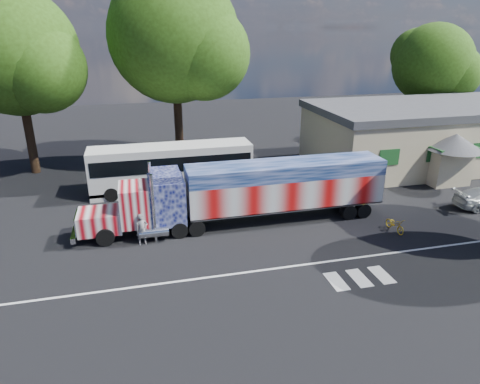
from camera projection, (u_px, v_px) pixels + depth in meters
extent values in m
plane|color=black|center=(253.00, 242.00, 24.04)|extent=(100.00, 100.00, 0.00)
cube|color=silver|center=(269.00, 269.00, 21.32)|extent=(30.00, 0.15, 0.01)
cube|color=silver|center=(336.00, 281.00, 20.32)|extent=(0.70, 1.60, 0.01)
cube|color=silver|center=(359.00, 278.00, 20.59)|extent=(0.70, 1.60, 0.01)
cube|color=silver|center=(382.00, 275.00, 20.85)|extent=(0.70, 1.60, 0.01)
cube|color=black|center=(153.00, 223.00, 24.94)|extent=(8.15, 0.91, 0.27)
cube|color=#CA797F|center=(100.00, 221.00, 24.13)|extent=(2.35, 1.99, 1.18)
cube|color=silver|center=(77.00, 223.00, 23.86)|extent=(0.11, 1.72, 1.05)
cube|color=silver|center=(75.00, 233.00, 24.03)|extent=(0.27, 2.26, 0.33)
cube|color=#CA797F|center=(135.00, 204.00, 24.28)|extent=(1.63, 2.26, 2.26)
cube|color=black|center=(120.00, 199.00, 23.97)|extent=(0.05, 1.90, 0.82)
cube|color=#464C86|center=(167.00, 200.00, 24.66)|extent=(1.99, 2.26, 2.63)
cube|color=#464C86|center=(165.00, 175.00, 24.12)|extent=(1.63, 2.17, 0.45)
cylinder|color=silver|center=(151.00, 194.00, 25.56)|extent=(0.18, 0.18, 3.98)
cylinder|color=silver|center=(154.00, 209.00, 23.39)|extent=(0.18, 0.18, 3.98)
cylinder|color=silver|center=(152.00, 215.00, 26.03)|extent=(1.63, 0.60, 0.60)
cylinder|color=silver|center=(154.00, 232.00, 23.89)|extent=(1.63, 0.60, 0.60)
cylinder|color=black|center=(105.00, 237.00, 23.50)|extent=(1.00, 0.32, 1.00)
cylinder|color=black|center=(107.00, 222.00, 25.31)|extent=(1.00, 0.32, 1.00)
cylinder|color=black|center=(179.00, 230.00, 24.47)|extent=(0.94, 0.50, 0.94)
cylinder|color=black|center=(176.00, 216.00, 26.19)|extent=(0.94, 0.50, 0.94)
cylinder|color=black|center=(197.00, 228.00, 24.69)|extent=(0.94, 0.50, 0.94)
cylinder|color=black|center=(192.00, 215.00, 26.41)|extent=(0.94, 0.50, 0.94)
cube|color=black|center=(285.00, 206.00, 26.69)|extent=(11.77, 1.00, 0.27)
cube|color=#D17373|center=(286.00, 190.00, 26.31)|extent=(12.13, 2.35, 1.81)
cube|color=#455A94|center=(286.00, 169.00, 25.83)|extent=(12.13, 2.35, 0.91)
cube|color=silver|center=(285.00, 204.00, 26.64)|extent=(12.13, 2.35, 0.11)
cube|color=silver|center=(375.00, 176.00, 27.51)|extent=(0.04, 2.26, 2.63)
cylinder|color=black|center=(348.00, 212.00, 26.84)|extent=(0.94, 0.50, 0.94)
cylinder|color=black|center=(335.00, 201.00, 28.56)|extent=(0.94, 0.50, 0.94)
cylinder|color=black|center=(363.00, 210.00, 27.06)|extent=(0.94, 0.50, 0.94)
cylinder|color=black|center=(349.00, 199.00, 28.79)|extent=(0.94, 0.50, 0.94)
cube|color=white|center=(172.00, 168.00, 31.16)|extent=(11.60, 2.51, 3.38)
cube|color=black|center=(171.00, 160.00, 30.94)|extent=(11.21, 2.57, 1.06)
cube|color=black|center=(173.00, 184.00, 31.61)|extent=(11.60, 2.51, 0.24)
cube|color=black|center=(88.00, 172.00, 29.81)|extent=(0.06, 2.22, 1.35)
cylinder|color=black|center=(111.00, 195.00, 29.53)|extent=(0.97, 0.29, 0.97)
cylinder|color=black|center=(112.00, 183.00, 31.72)|extent=(0.97, 0.29, 0.97)
cylinder|color=black|center=(214.00, 186.00, 31.15)|extent=(0.97, 0.29, 0.97)
cylinder|color=black|center=(209.00, 176.00, 33.34)|extent=(0.97, 0.29, 0.97)
cylinder|color=black|center=(226.00, 185.00, 31.35)|extent=(0.97, 0.29, 0.97)
cylinder|color=black|center=(220.00, 175.00, 33.54)|extent=(0.97, 0.29, 0.97)
cube|color=#C7B795|center=(438.00, 137.00, 37.66)|extent=(22.00, 10.00, 4.60)
cube|color=#46464B|center=(443.00, 107.00, 36.72)|extent=(22.40, 10.40, 0.60)
cube|color=#1E5926|center=(389.00, 157.00, 31.26)|extent=(1.60, 0.08, 1.20)
cube|color=#1E5926|center=(437.00, 154.00, 32.16)|extent=(1.60, 0.08, 1.20)
cube|color=#C7B795|center=(451.00, 169.00, 32.27)|extent=(3.00, 1.20, 2.60)
cube|color=#1E5926|center=(454.00, 148.00, 31.70)|extent=(3.40, 1.60, 0.25)
cone|color=#46464B|center=(456.00, 142.00, 31.52)|extent=(4.00, 4.00, 1.20)
imported|color=slate|center=(142.00, 229.00, 23.51)|extent=(0.71, 0.52, 1.79)
imported|color=gold|center=(395.00, 224.00, 25.20)|extent=(0.70, 1.67, 0.86)
cylinder|color=black|center=(28.00, 127.00, 34.29)|extent=(0.70, 0.70, 7.64)
sphere|color=#2E5714|center=(15.00, 52.00, 32.23)|extent=(9.52, 9.52, 9.52)
sphere|color=#2E5714|center=(41.00, 68.00, 31.76)|extent=(6.66, 6.66, 6.66)
cylinder|color=black|center=(178.00, 116.00, 36.28)|extent=(0.70, 0.70, 8.47)
sphere|color=#2E5714|center=(174.00, 37.00, 33.99)|extent=(10.43, 10.43, 10.43)
sphere|color=#2E5714|center=(204.00, 53.00, 33.48)|extent=(7.30, 7.30, 7.30)
sphere|color=#2E5714|center=(152.00, 21.00, 34.62)|extent=(6.78, 6.78, 6.78)
cylinder|color=black|center=(426.00, 108.00, 46.32)|extent=(0.70, 0.70, 6.21)
sphere|color=#2E5714|center=(433.00, 64.00, 44.65)|extent=(8.17, 8.17, 8.17)
sphere|color=#2E5714|center=(453.00, 73.00, 44.22)|extent=(5.72, 5.72, 5.72)
sphere|color=#2E5714|center=(416.00, 54.00, 45.16)|extent=(5.31, 5.31, 5.31)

